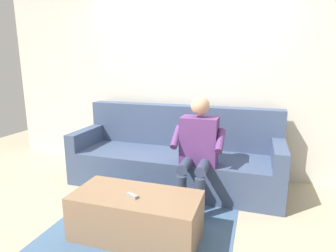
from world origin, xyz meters
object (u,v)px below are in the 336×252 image
Objects in this scene: remote_gray at (132,195)px; couch at (176,158)px; coffee_table at (136,216)px; person_solo_seated at (198,146)px.

couch is at bearing -65.33° from remote_gray.
coffee_table is 9.59× the size of remote_gray.
remote_gray is at bearing 80.07° from coffee_table.
remote_gray reaches higher than coffee_table.
remote_gray is (0.38, 0.83, -0.23)m from person_solo_seated.
couch is 0.66m from person_solo_seated.
person_solo_seated is (-0.37, -0.78, 0.44)m from coffee_table.
couch is at bearing -50.22° from person_solo_seated.
person_solo_seated is at bearing -115.29° from coffee_table.
coffee_table is 0.97m from person_solo_seated.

